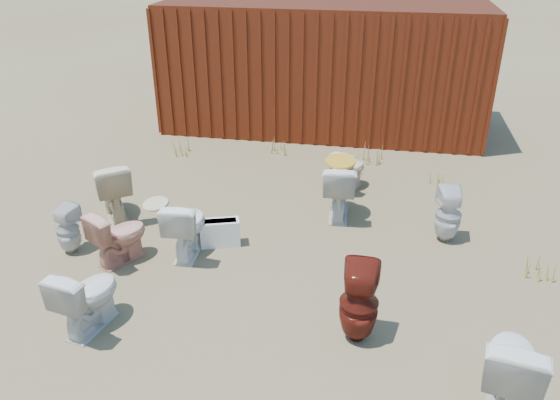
% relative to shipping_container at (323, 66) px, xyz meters
% --- Properties ---
extents(ground, '(100.00, 100.00, 0.00)m').
position_rel_shipping_container_xyz_m(ground, '(0.00, -5.20, -1.20)').
color(ground, brown).
rests_on(ground, ground).
extents(shipping_container, '(6.00, 2.40, 2.40)m').
position_rel_shipping_container_xyz_m(shipping_container, '(0.00, 0.00, 0.00)').
color(shipping_container, '#44140B').
rests_on(shipping_container, ground).
extents(toilet_front_a, '(0.55, 0.79, 0.74)m').
position_rel_shipping_container_xyz_m(toilet_front_a, '(-1.56, -6.69, -0.83)').
color(toilet_front_a, silver).
rests_on(toilet_front_a, ground).
extents(toilet_front_pink, '(0.68, 0.79, 0.70)m').
position_rel_shipping_container_xyz_m(toilet_front_pink, '(-1.79, -5.50, -0.85)').
color(toilet_front_pink, tan).
rests_on(toilet_front_pink, ground).
extents(toilet_front_c, '(0.46, 0.77, 0.77)m').
position_rel_shipping_container_xyz_m(toilet_front_c, '(-1.06, -5.19, -0.82)').
color(toilet_front_c, white).
rests_on(toilet_front_c, ground).
extents(toilet_front_maroon, '(0.39, 0.40, 0.84)m').
position_rel_shipping_container_xyz_m(toilet_front_maroon, '(1.11, -6.37, -0.78)').
color(toilet_front_maroon, '#601910').
rests_on(toilet_front_maroon, ground).
extents(toilet_front_e, '(0.62, 0.90, 0.84)m').
position_rel_shipping_container_xyz_m(toilet_front_e, '(2.37, -7.00, -0.78)').
color(toilet_front_e, silver).
rests_on(toilet_front_e, ground).
extents(toilet_back_a, '(0.36, 0.36, 0.64)m').
position_rel_shipping_container_xyz_m(toilet_back_a, '(-2.51, -5.42, -0.88)').
color(toilet_back_a, silver).
rests_on(toilet_back_a, ground).
extents(toilet_back_beige_left, '(0.87, 0.95, 0.85)m').
position_rel_shipping_container_xyz_m(toilet_back_beige_left, '(-2.38, -4.46, -0.78)').
color(toilet_back_beige_left, beige).
rests_on(toilet_back_beige_left, ground).
extents(toilet_back_beige_right, '(0.60, 0.74, 0.66)m').
position_rel_shipping_container_xyz_m(toilet_back_beige_right, '(0.77, -2.95, -0.87)').
color(toilet_back_beige_right, beige).
rests_on(toilet_back_beige_right, ground).
extents(toilet_back_yellowlid, '(0.50, 0.82, 0.81)m').
position_rel_shipping_container_xyz_m(toilet_back_yellowlid, '(0.69, -3.84, -0.79)').
color(toilet_back_yellowlid, silver).
rests_on(toilet_back_yellowlid, ground).
extents(toilet_back_e, '(0.37, 0.37, 0.74)m').
position_rel_shipping_container_xyz_m(toilet_back_e, '(2.12, -4.26, -0.83)').
color(toilet_back_e, silver).
rests_on(toilet_back_e, ground).
extents(yellow_lid, '(0.41, 0.51, 0.02)m').
position_rel_shipping_container_xyz_m(yellow_lid, '(0.69, -3.84, -0.38)').
color(yellow_lid, gold).
rests_on(yellow_lid, toilet_back_yellowlid).
extents(loose_tank, '(0.54, 0.35, 0.35)m').
position_rel_shipping_container_xyz_m(loose_tank, '(-0.72, -4.92, -1.02)').
color(loose_tank, white).
rests_on(loose_tank, ground).
extents(loose_lid_near, '(0.55, 0.61, 0.02)m').
position_rel_shipping_container_xyz_m(loose_lid_near, '(0.69, -2.27, -1.19)').
color(loose_lid_near, beige).
rests_on(loose_lid_near, ground).
extents(loose_lid_far, '(0.39, 0.49, 0.02)m').
position_rel_shipping_container_xyz_m(loose_lid_far, '(-1.97, -4.02, -1.19)').
color(loose_lid_far, beige).
rests_on(loose_lid_far, ground).
extents(weed_clump_a, '(0.36, 0.36, 0.27)m').
position_rel_shipping_container_xyz_m(weed_clump_a, '(-2.29, -2.06, -1.07)').
color(weed_clump_a, '#98973C').
rests_on(weed_clump_a, ground).
extents(weed_clump_b, '(0.32, 0.32, 0.32)m').
position_rel_shipping_container_xyz_m(weed_clump_b, '(0.75, -2.48, -1.04)').
color(weed_clump_b, '#98973C').
rests_on(weed_clump_b, ground).
extents(weed_clump_c, '(0.36, 0.36, 0.32)m').
position_rel_shipping_container_xyz_m(weed_clump_c, '(2.11, -2.66, -1.04)').
color(weed_clump_c, '#98973C').
rests_on(weed_clump_c, ground).
extents(weed_clump_d, '(0.30, 0.30, 0.24)m').
position_rel_shipping_container_xyz_m(weed_clump_d, '(-0.56, -1.70, -1.08)').
color(weed_clump_d, '#98973C').
rests_on(weed_clump_d, ground).
extents(weed_clump_e, '(0.34, 0.34, 0.34)m').
position_rel_shipping_container_xyz_m(weed_clump_e, '(1.09, -1.79, -1.03)').
color(weed_clump_e, '#98973C').
rests_on(weed_clump_e, ground).
extents(weed_clump_f, '(0.28, 0.28, 0.27)m').
position_rel_shipping_container_xyz_m(weed_clump_f, '(3.12, -4.91, -1.06)').
color(weed_clump_f, '#98973C').
rests_on(weed_clump_f, ground).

